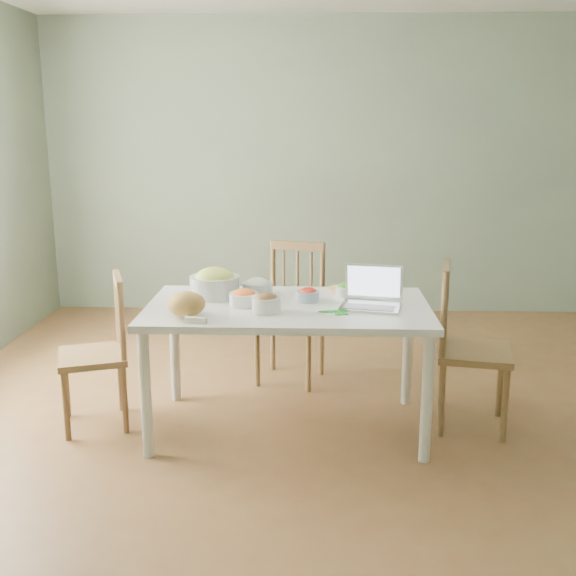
{
  "coord_description": "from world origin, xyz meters",
  "views": [
    {
      "loc": [
        -0.01,
        -3.99,
        1.78
      ],
      "look_at": [
        -0.15,
        -0.16,
        0.86
      ],
      "focal_mm": 43.26,
      "sensor_mm": 36.0,
      "label": 1
    }
  ],
  "objects_px": {
    "bread_boule": "(186,304)",
    "bowl_squash": "(215,283)",
    "dining_table": "(288,367)",
    "chair_left": "(92,353)",
    "chair_far": "(290,314)",
    "laptop": "(371,288)",
    "chair_right": "(475,348)"
  },
  "relations": [
    {
      "from": "bread_boule",
      "to": "bowl_squash",
      "type": "bearing_deg",
      "value": 77.23
    },
    {
      "from": "dining_table",
      "to": "bread_boule",
      "type": "xyz_separation_m",
      "value": [
        -0.54,
        -0.25,
        0.44
      ]
    },
    {
      "from": "chair_left",
      "to": "bread_boule",
      "type": "xyz_separation_m",
      "value": [
        0.62,
        -0.24,
        0.37
      ]
    },
    {
      "from": "chair_far",
      "to": "dining_table",
      "type": "bearing_deg",
      "value": -73.94
    },
    {
      "from": "dining_table",
      "to": "laptop",
      "type": "xyz_separation_m",
      "value": [
        0.46,
        -0.05,
        0.49
      ]
    },
    {
      "from": "chair_right",
      "to": "laptop",
      "type": "bearing_deg",
      "value": 110.89
    },
    {
      "from": "chair_right",
      "to": "bread_boule",
      "type": "relative_size",
      "value": 4.74
    },
    {
      "from": "dining_table",
      "to": "chair_far",
      "type": "relative_size",
      "value": 1.68
    },
    {
      "from": "chair_far",
      "to": "chair_left",
      "type": "height_order",
      "value": "chair_far"
    },
    {
      "from": "chair_right",
      "to": "bread_boule",
      "type": "distance_m",
      "value": 1.69
    },
    {
      "from": "chair_left",
      "to": "laptop",
      "type": "xyz_separation_m",
      "value": [
        1.62,
        -0.05,
        0.42
      ]
    },
    {
      "from": "chair_right",
      "to": "bread_boule",
      "type": "height_order",
      "value": "chair_right"
    },
    {
      "from": "chair_left",
      "to": "bread_boule",
      "type": "height_order",
      "value": "chair_left"
    },
    {
      "from": "chair_left",
      "to": "bowl_squash",
      "type": "distance_m",
      "value": 0.83
    },
    {
      "from": "chair_right",
      "to": "bowl_squash",
      "type": "distance_m",
      "value": 1.58
    },
    {
      "from": "chair_far",
      "to": "chair_left",
      "type": "distance_m",
      "value": 1.38
    },
    {
      "from": "dining_table",
      "to": "chair_left",
      "type": "bearing_deg",
      "value": -179.93
    },
    {
      "from": "bread_boule",
      "to": "laptop",
      "type": "relative_size",
      "value": 0.62
    },
    {
      "from": "chair_left",
      "to": "bread_boule",
      "type": "relative_size",
      "value": 4.42
    },
    {
      "from": "dining_table",
      "to": "bowl_squash",
      "type": "relative_size",
      "value": 5.46
    },
    {
      "from": "dining_table",
      "to": "bowl_squash",
      "type": "distance_m",
      "value": 0.66
    },
    {
      "from": "bread_boule",
      "to": "bowl_squash",
      "type": "distance_m",
      "value": 0.43
    },
    {
      "from": "chair_left",
      "to": "chair_right",
      "type": "xyz_separation_m",
      "value": [
        2.24,
        0.07,
        0.03
      ]
    },
    {
      "from": "dining_table",
      "to": "chair_left",
      "type": "height_order",
      "value": "chair_left"
    },
    {
      "from": "chair_far",
      "to": "bowl_squash",
      "type": "bearing_deg",
      "value": -110.36
    },
    {
      "from": "chair_far",
      "to": "chair_left",
      "type": "relative_size",
      "value": 1.06
    },
    {
      "from": "chair_left",
      "to": "chair_right",
      "type": "relative_size",
      "value": 0.93
    },
    {
      "from": "bread_boule",
      "to": "chair_left",
      "type": "bearing_deg",
      "value": 158.37
    },
    {
      "from": "bread_boule",
      "to": "laptop",
      "type": "xyz_separation_m",
      "value": [
        1.0,
        0.2,
        0.05
      ]
    },
    {
      "from": "chair_far",
      "to": "chair_right",
      "type": "height_order",
      "value": "chair_right"
    },
    {
      "from": "chair_right",
      "to": "bread_boule",
      "type": "bearing_deg",
      "value": 111.26
    },
    {
      "from": "bowl_squash",
      "to": "bread_boule",
      "type": "bearing_deg",
      "value": -102.77
    }
  ]
}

